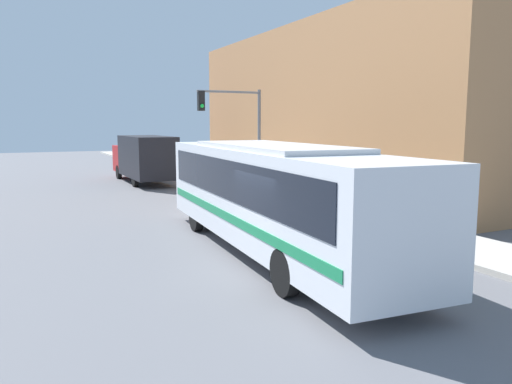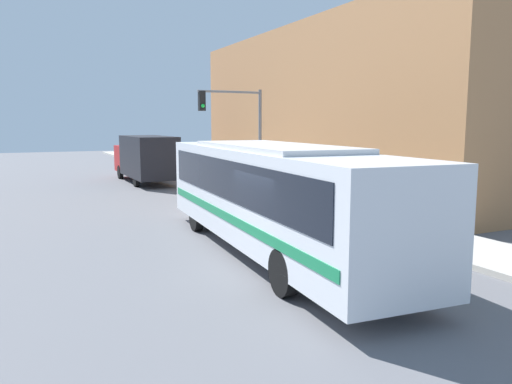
{
  "view_description": "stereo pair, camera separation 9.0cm",
  "coord_description": "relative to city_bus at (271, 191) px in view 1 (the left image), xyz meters",
  "views": [
    {
      "loc": [
        -5.78,
        -10.38,
        3.65
      ],
      "look_at": [
        1.71,
        4.8,
        1.34
      ],
      "focal_mm": 35.0,
      "sensor_mm": 36.0,
      "label": 1
    },
    {
      "loc": [
        -5.7,
        -10.42,
        3.65
      ],
      "look_at": [
        1.71,
        4.8,
        1.34
      ],
      "focal_mm": 35.0,
      "sensor_mm": 36.0,
      "label": 2
    }
  ],
  "objects": [
    {
      "name": "ground_plane",
      "position": [
        -0.71,
        -1.8,
        -1.8
      ],
      "size": [
        120.0,
        120.0,
        0.0
      ],
      "primitive_type": "plane",
      "color": "slate"
    },
    {
      "name": "sidewalk",
      "position": [
        5.17,
        18.2,
        -1.72
      ],
      "size": [
        2.77,
        70.0,
        0.16
      ],
      "color": "#B7B2A8",
      "rests_on": "ground_plane"
    },
    {
      "name": "building_facade",
      "position": [
        9.56,
        10.49,
        2.54
      ],
      "size": [
        6.0,
        22.59,
        8.68
      ],
      "color": "#B27A4C",
      "rests_on": "ground_plane"
    },
    {
      "name": "city_bus",
      "position": [
        0.0,
        0.0,
        0.0
      ],
      "size": [
        3.45,
        12.29,
        3.1
      ],
      "rotation": [
        0.0,
        0.0,
        -0.07
      ],
      "color": "silver",
      "rests_on": "ground_plane"
    },
    {
      "name": "delivery_truck",
      "position": [
        0.98,
        18.85,
        -0.21
      ],
      "size": [
        2.33,
        8.18,
        2.92
      ],
      "color": "black",
      "rests_on": "ground_plane"
    },
    {
      "name": "fire_hydrant",
      "position": [
        4.39,
        0.9,
        -1.31
      ],
      "size": [
        0.21,
        0.28,
        0.67
      ],
      "color": "#999999",
      "rests_on": "sidewalk"
    },
    {
      "name": "traffic_light_pole",
      "position": [
        3.4,
        9.8,
        1.89
      ],
      "size": [
        3.28,
        0.35,
        5.14
      ],
      "color": "slate",
      "rests_on": "sidewalk"
    },
    {
      "name": "parking_meter",
      "position": [
        4.39,
        7.02,
        -0.78
      ],
      "size": [
        0.14,
        0.14,
        1.27
      ],
      "color": "slate",
      "rests_on": "sidewalk"
    },
    {
      "name": "pedestrian_near_corner",
      "position": [
        5.09,
        7.0,
        -0.69
      ],
      "size": [
        0.34,
        0.34,
        1.86
      ],
      "color": "#47382D",
      "rests_on": "sidewalk"
    }
  ]
}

